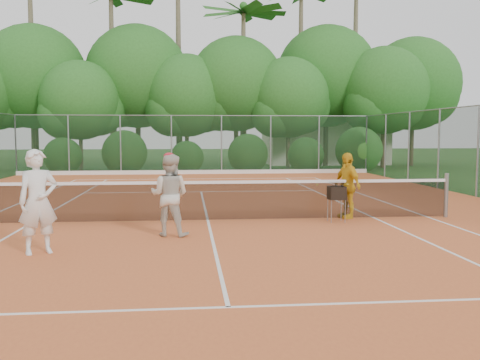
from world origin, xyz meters
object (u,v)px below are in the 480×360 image
player_center_grp (170,195)px  ball_hopper (337,194)px  player_white (38,202)px  player_yellow (347,185)px

player_center_grp → ball_hopper: (3.86, 1.35, -0.17)m
player_white → player_center_grp: (2.21, 1.42, -0.07)m
player_white → ball_hopper: size_ratio=2.15×
player_center_grp → ball_hopper: size_ratio=2.01×
player_yellow → ball_hopper: player_yellow is taller
ball_hopper → player_white: bearing=-176.7°
player_center_grp → player_yellow: size_ratio=1.05×
player_center_grp → ball_hopper: 4.09m
player_white → ball_hopper: (6.07, 2.77, -0.24)m
player_white → player_center_grp: 2.62m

